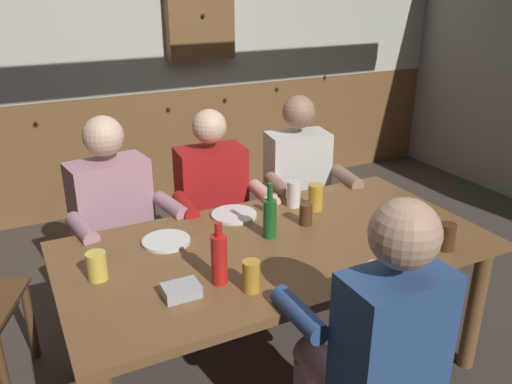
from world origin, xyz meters
The scene contains 20 objects.
ground_plane centered at (0.00, 0.00, 0.00)m, with size 7.20×7.20×0.00m, color #423A33.
back_wall_wainscot centered at (0.00, 2.27, 0.49)m, with size 6.00×0.12×0.98m, color brown.
dining_table centered at (0.00, -0.15, 0.64)m, with size 1.95×0.99×0.72m.
person_0 centered at (-0.57, 0.57, 0.67)m, with size 0.59×0.57×1.21m.
person_1 centered at (0.00, 0.58, 0.65)m, with size 0.55×0.54×1.18m.
person_2 centered at (0.57, 0.57, 0.66)m, with size 0.56×0.56×1.20m.
person_3 centered at (0.00, -0.87, 0.69)m, with size 0.51×0.52×1.24m.
table_candle centered at (0.12, 0.18, 0.76)m, with size 0.04×0.04×0.08m, color #F9E08C.
condiment_caddy centered at (-0.54, -0.36, 0.75)m, with size 0.14×0.10×0.05m, color #B2B7BC.
plate_0 centered at (-0.45, 0.09, 0.73)m, with size 0.22×0.22×0.01m, color white.
plate_1 centered at (-0.05, 0.21, 0.73)m, with size 0.23×0.23×0.01m, color white.
bottle_0 centered at (-0.37, -0.34, 0.83)m, with size 0.07×0.07×0.26m.
bottle_1 centered at (0.00, -0.08, 0.82)m, with size 0.06×0.06×0.27m.
pint_glass_0 centered at (-0.28, -0.45, 0.79)m, with size 0.07×0.07×0.13m, color gold.
pint_glass_1 centered at (0.36, 0.09, 0.79)m, with size 0.08×0.08×0.14m, color gold.
pint_glass_2 centered at (0.28, 0.18, 0.79)m, with size 0.07×0.07×0.14m, color white.
pint_glass_3 centered at (0.65, -0.54, 0.78)m, with size 0.08×0.08×0.12m, color #4C2D19.
pint_glass_4 centered at (0.22, -0.04, 0.78)m, with size 0.06×0.06×0.11m, color #4C2D19.
pint_glass_5 centered at (-0.80, -0.09, 0.78)m, with size 0.08×0.08×0.12m, color #E5C64C.
wall_dart_cabinet centered at (0.54, 2.14, 1.58)m, with size 0.56×0.15×0.70m.
Camera 1 is at (-1.05, -2.01, 1.85)m, focal length 36.67 mm.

